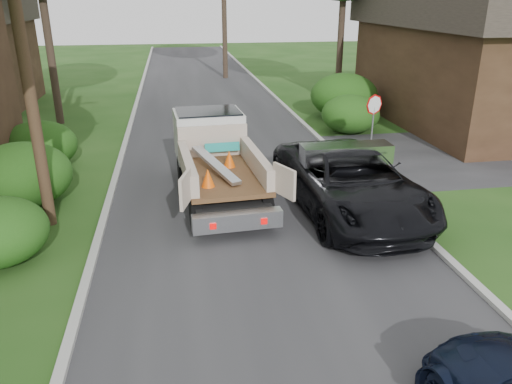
{
  "coord_description": "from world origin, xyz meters",
  "views": [
    {
      "loc": [
        -2.01,
        -8.08,
        5.79
      ],
      "look_at": [
        -0.1,
        3.4,
        1.2
      ],
      "focal_mm": 35.0,
      "sensor_mm": 36.0,
      "label": 1
    }
  ],
  "objects_px": {
    "stop_sign": "(374,113)",
    "utility_pole": "(19,24)",
    "house_right": "(493,56)",
    "black_pickup": "(350,181)",
    "flatbed_truck": "(214,151)"
  },
  "relations": [
    {
      "from": "stop_sign",
      "to": "black_pickup",
      "type": "relative_size",
      "value": 0.38
    },
    {
      "from": "stop_sign",
      "to": "house_right",
      "type": "height_order",
      "value": "house_right"
    },
    {
      "from": "stop_sign",
      "to": "flatbed_truck",
      "type": "xyz_separation_m",
      "value": [
        -6.05,
        -2.05,
        -0.52
      ]
    },
    {
      "from": "black_pickup",
      "to": "flatbed_truck",
      "type": "bearing_deg",
      "value": 142.46
    },
    {
      "from": "utility_pole",
      "to": "black_pickup",
      "type": "height_order",
      "value": "utility_pole"
    },
    {
      "from": "stop_sign",
      "to": "house_right",
      "type": "distance_m",
      "value": 9.37
    },
    {
      "from": "stop_sign",
      "to": "utility_pole",
      "type": "xyz_separation_m",
      "value": [
        -10.68,
        -4.02,
        3.4
      ]
    },
    {
      "from": "stop_sign",
      "to": "utility_pole",
      "type": "bearing_deg",
      "value": -159.38
    },
    {
      "from": "stop_sign",
      "to": "house_right",
      "type": "bearing_deg",
      "value": 32.66
    },
    {
      "from": "utility_pole",
      "to": "house_right",
      "type": "xyz_separation_m",
      "value": [
        18.48,
        9.02,
        -2.01
      ]
    },
    {
      "from": "utility_pole",
      "to": "house_right",
      "type": "bearing_deg",
      "value": 26.01
    },
    {
      "from": "flatbed_truck",
      "to": "black_pickup",
      "type": "distance_m",
      "value": 4.38
    },
    {
      "from": "utility_pole",
      "to": "house_right",
      "type": "distance_m",
      "value": 20.66
    },
    {
      "from": "utility_pole",
      "to": "black_pickup",
      "type": "bearing_deg",
      "value": -3.34
    },
    {
      "from": "stop_sign",
      "to": "black_pickup",
      "type": "bearing_deg",
      "value": -118.39
    }
  ]
}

